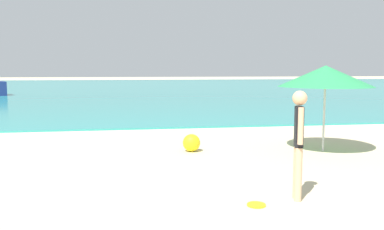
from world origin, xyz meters
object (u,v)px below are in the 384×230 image
object	(u,v)px
person_standing	(299,138)
beach_umbrella	(325,76)
frisbee	(256,205)
beach_ball	(191,143)

from	to	relation	value
person_standing	beach_umbrella	world-z (taller)	beach_umbrella
frisbee	beach_ball	bearing A→B (deg)	94.54
person_standing	beach_umbrella	size ratio (longest dim) A/B	0.74
frisbee	beach_ball	world-z (taller)	beach_ball
person_standing	beach_umbrella	bearing A→B (deg)	162.19
beach_umbrella	frisbee	bearing A→B (deg)	-128.69
person_standing	beach_ball	distance (m)	3.95
beach_ball	beach_umbrella	size ratio (longest dim) A/B	0.19
frisbee	beach_umbrella	distance (m)	4.75
beach_ball	beach_umbrella	xyz separation A→B (m)	(3.07, -0.48, 1.57)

